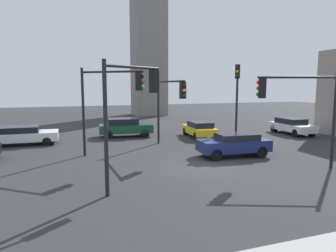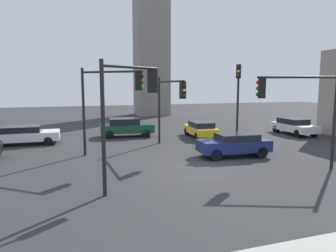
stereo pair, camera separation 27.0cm
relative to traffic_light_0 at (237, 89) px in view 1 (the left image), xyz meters
name	(u,v)px [view 1 (the left image)]	position (x,y,z in m)	size (l,w,h in m)	color
ground_plane	(208,168)	(-4.98, -5.42, -3.96)	(103.93, 103.93, 0.00)	#2D2D30
traffic_light_0	(237,89)	(0.00, 0.00, 0.00)	(0.45, 0.48, 5.73)	black
traffic_light_1	(132,99)	(-9.34, -7.18, -0.26)	(2.68, 1.72, 5.20)	black
traffic_light_2	(170,97)	(-5.25, -0.24, -0.50)	(0.46, 4.59, 4.85)	black
traffic_light_3	(298,99)	(-0.74, -6.92, -0.42)	(3.78, 1.64, 5.00)	black
traffic_light_4	(110,93)	(-9.38, -1.62, -0.17)	(3.22, 2.63, 5.28)	black
car_0	(292,126)	(6.99, 2.22, -3.22)	(2.05, 4.41, 1.39)	silver
car_1	(23,135)	(-14.76, 4.62, -3.24)	(4.76, 2.18, 1.34)	silver
car_4	(234,144)	(-2.34, -3.63, -3.20)	(4.35, 2.10, 1.39)	navy
car_5	(125,127)	(-7.08, 5.67, -3.15)	(4.53, 2.32, 1.53)	#19472D
car_6	(199,129)	(-1.39, 3.31, -3.26)	(2.05, 4.10, 1.31)	yellow
skyline_tower	(148,2)	(0.01, 23.60, 11.82)	(4.38, 4.38, 31.57)	gray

